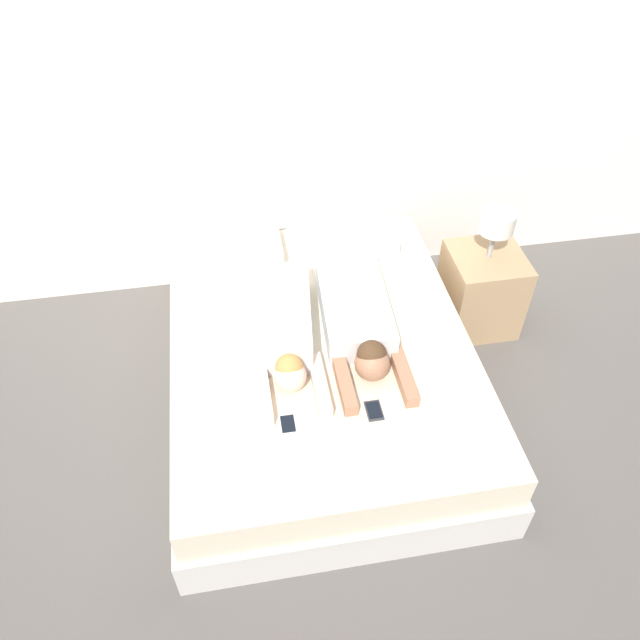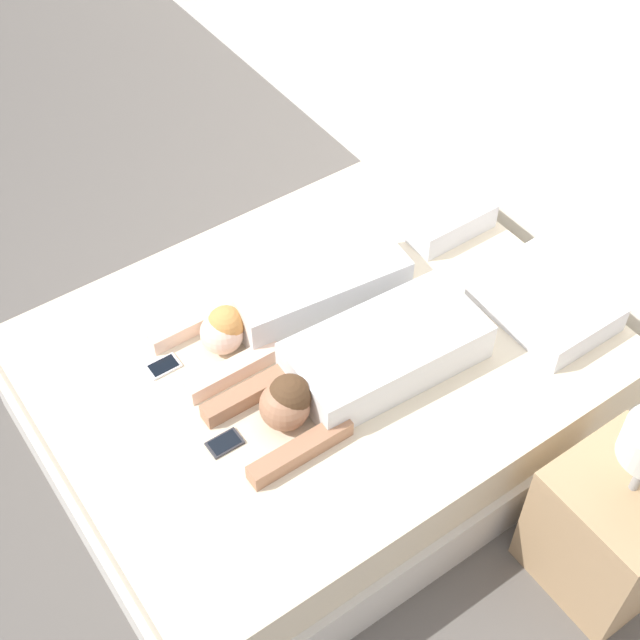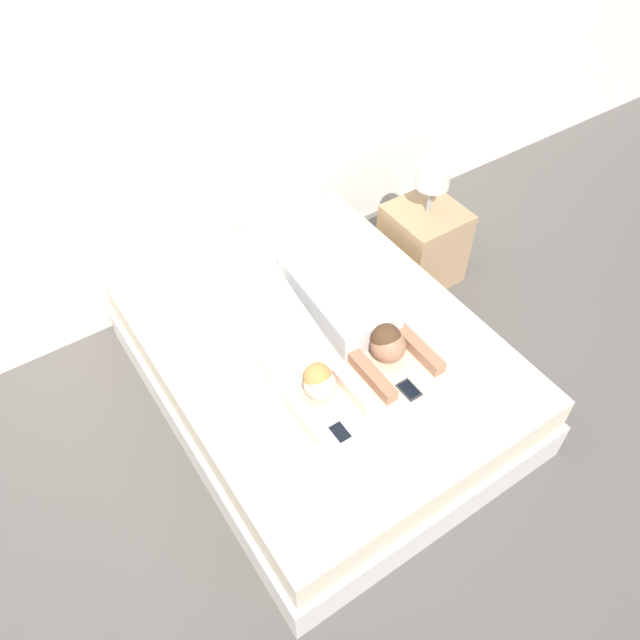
% 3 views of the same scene
% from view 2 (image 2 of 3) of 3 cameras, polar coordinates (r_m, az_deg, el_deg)
% --- Properties ---
extents(ground_plane, '(12.00, 12.00, 0.00)m').
position_cam_2_polar(ground_plane, '(3.89, 0.00, -6.33)').
color(ground_plane, '#5B5651').
extents(wall_back, '(12.00, 0.06, 2.60)m').
position_cam_2_polar(wall_back, '(3.66, 16.83, 15.40)').
color(wall_back, white).
rests_on(wall_back, ground_plane).
extents(bed, '(1.73, 2.19, 0.49)m').
position_cam_2_polar(bed, '(3.70, 0.00, -4.15)').
color(bed, beige).
rests_on(bed, ground_plane).
extents(pillow_head_left, '(0.51, 0.39, 0.12)m').
position_cam_2_polar(pillow_head_left, '(4.04, 6.79, 7.52)').
color(pillow_head_left, silver).
rests_on(pillow_head_left, bed).
extents(pillow_head_right, '(0.51, 0.39, 0.12)m').
position_cam_2_polar(pillow_head_right, '(3.68, 14.21, 1.12)').
color(pillow_head_right, silver).
rests_on(pillow_head_right, bed).
extents(person_left, '(0.43, 1.05, 0.20)m').
position_cam_2_polar(person_left, '(3.56, -1.51, 1.70)').
color(person_left, silver).
rests_on(person_left, bed).
extents(person_right, '(0.41, 1.09, 0.21)m').
position_cam_2_polar(person_right, '(3.34, 2.78, -2.76)').
color(person_right, silver).
rests_on(person_right, bed).
extents(cell_phone_left, '(0.08, 0.12, 0.01)m').
position_cam_2_polar(cell_phone_left, '(3.48, -9.98, -2.94)').
color(cell_phone_left, silver).
rests_on(cell_phone_left, bed).
extents(cell_phone_right, '(0.08, 0.12, 0.01)m').
position_cam_2_polar(cell_phone_right, '(3.23, -6.12, -7.84)').
color(cell_phone_right, '#2D2D33').
rests_on(cell_phone_right, bed).
extents(nightstand, '(0.46, 0.46, 0.90)m').
position_cam_2_polar(nightstand, '(3.43, 18.31, -12.33)').
color(nightstand, tan).
rests_on(nightstand, ground_plane).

